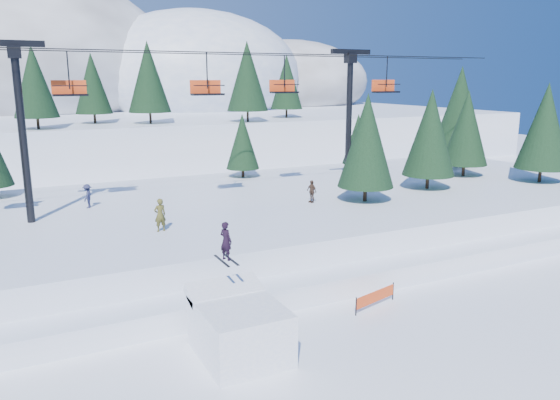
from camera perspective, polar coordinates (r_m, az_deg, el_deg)
name	(u,v)px	position (r m, az deg, el deg)	size (l,w,h in m)	color
ground	(320,368)	(21.72, 4.17, -17.07)	(160.00, 160.00, 0.00)	white
mid_shelf	(182,225)	(36.77, -10.24, -2.55)	(70.00, 22.00, 2.50)	white
berm	(239,284)	(27.97, -4.28, -8.79)	(70.00, 6.00, 1.10)	white
mountain_ridge	(38,86)	(89.67, -24.00, 10.86)	(119.00, 60.16, 26.46)	white
jump_kicker	(239,327)	(22.14, -4.34, -13.06)	(3.12, 4.35, 5.09)	white
chairlift	(189,101)	(35.82, -9.53, 10.18)	(46.00, 3.21, 10.28)	black
conifer_stand	(215,136)	(36.34, -6.85, 6.65)	(61.48, 17.11, 9.37)	black
distant_skiers	(142,200)	(35.08, -14.19, 0.04)	(35.14, 9.45, 1.84)	#233E32
banner_near	(375,297)	(26.84, 9.93, -9.93)	(2.76, 0.80, 0.90)	black
banner_far	(388,274)	(29.95, 11.26, -7.55)	(2.86, 0.18, 0.90)	black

